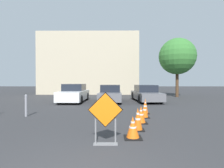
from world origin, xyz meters
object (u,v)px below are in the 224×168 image
Objects in this scene: road_closed_sign at (105,116)px; parked_car_nearest at (74,94)px; bollard_nearest at (26,105)px; parked_car_second at (110,94)px; traffic_cone_nearest at (133,128)px; traffic_cone_fifth at (145,106)px; traffic_cone_third at (141,115)px; traffic_cone_second at (138,119)px; traffic_cone_fourth at (145,110)px; parked_car_third at (146,94)px.

road_closed_sign is 10.19m from parked_car_nearest.
road_closed_sign is at bearing -43.10° from bollard_nearest.
parked_car_second reaches higher than bollard_nearest.
parked_car_second is (2.98, 0.10, -0.04)m from parked_car_nearest.
bollard_nearest is at bearing 82.42° from parked_car_nearest.
traffic_cone_fifth reaches higher than traffic_cone_nearest.
traffic_cone_fifth is (1.09, 3.93, 0.07)m from traffic_cone_nearest.
parked_car_nearest is (-3.02, 9.74, -0.09)m from road_closed_sign.
road_closed_sign is at bearing -144.18° from traffic_cone_nearest.
traffic_cone_nearest is at bearing -33.54° from bollard_nearest.
road_closed_sign is 2.79m from traffic_cone_third.
parked_car_nearest reaches higher than traffic_cone_nearest.
traffic_cone_second is 1.06m from traffic_cone_third.
traffic_cone_third is at bearing -13.62° from bollard_nearest.
traffic_cone_fourth is at bearing 64.73° from road_closed_sign.
traffic_cone_nearest is at bearing -107.41° from traffic_cone_second.
road_closed_sign is 0.29× the size of parked_car_third.
traffic_cone_nearest is 9.32m from parked_car_second.
traffic_cone_nearest is 1.94m from traffic_cone_third.
bollard_nearest reaches higher than traffic_cone_fourth.
parked_car_nearest reaches higher than traffic_cone_second.
parked_car_second reaches higher than traffic_cone_second.
traffic_cone_nearest is at bearing -105.44° from traffic_cone_fifth.
traffic_cone_fourth is (0.87, 2.92, 0.04)m from traffic_cone_nearest.
traffic_cone_second is 1.12× the size of traffic_cone_third.
road_closed_sign is at bearing -112.54° from traffic_cone_fifth.
parked_car_second is at bearing 95.04° from traffic_cone_nearest.
parked_car_third is (1.29, 6.69, 0.29)m from traffic_cone_fourth.
parked_car_second is at bearing 2.49° from parked_car_third.
traffic_cone_fifth is 7.17m from parked_car_nearest.
parked_car_second is at bearing 57.49° from bollard_nearest.
parked_car_third is at bearing 77.82° from traffic_cone_second.
traffic_cone_fifth reaches higher than traffic_cone_fourth.
traffic_cone_fourth is 6.58m from parked_car_second.
parked_car_third is at bearing 79.08° from traffic_cone_fourth.
traffic_cone_fifth is 5.79m from parked_car_third.
traffic_cone_nearest is 0.83× the size of traffic_cone_second.
traffic_cone_second is 1.00× the size of traffic_cone_fifth.
traffic_cone_third is 0.89× the size of traffic_cone_fifth.
road_closed_sign is 1.32× the size of bollard_nearest.
parked_car_third is at bearing -172.37° from parked_car_second.
traffic_cone_fourth is at bearing -102.26° from traffic_cone_fifth.
parked_car_nearest reaches higher than bollard_nearest.
parked_car_third is at bearing 43.24° from bollard_nearest.
parked_car_second reaches higher than traffic_cone_nearest.
parked_car_nearest is at bearing 115.96° from traffic_cone_second.
traffic_cone_fourth is (0.60, 2.09, -0.02)m from traffic_cone_second.
traffic_cone_third is at bearing 75.23° from traffic_cone_second.
traffic_cone_fourth is (1.65, 3.49, -0.42)m from road_closed_sign.
traffic_cone_nearest is 9.86m from parked_car_third.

